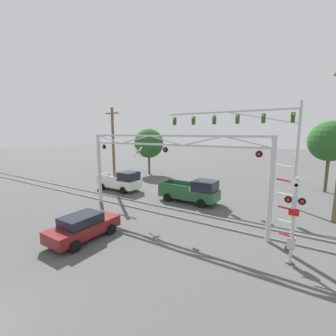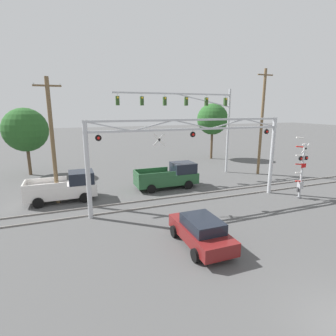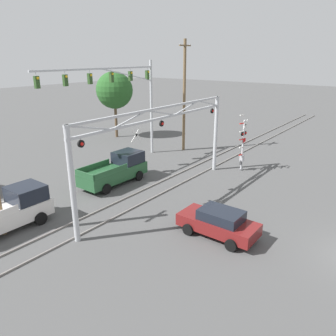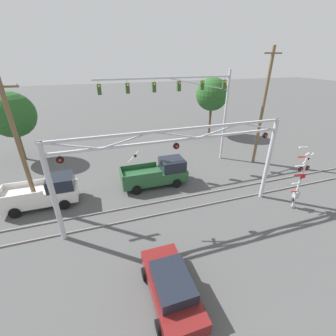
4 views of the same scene
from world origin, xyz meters
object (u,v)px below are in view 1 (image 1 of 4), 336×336
at_px(pickup_truck_following, 121,181).
at_px(background_tree_far_left_verge, 149,143).
at_px(crossing_signal_mast, 292,223).
at_px(traffic_signal_span, 255,132).
at_px(pickup_truck_lead, 192,191).
at_px(utility_pole_left, 113,149).
at_px(sedan_waiting, 83,226).
at_px(background_tree_beyond_span, 330,141).
at_px(crossing_gantry, 165,163).

distance_m(pickup_truck_following, background_tree_far_left_verge, 11.03).
bearing_deg(crossing_signal_mast, traffic_signal_span, 112.14).
height_order(pickup_truck_lead, utility_pole_left, utility_pole_left).
distance_m(crossing_signal_mast, traffic_signal_span, 11.04).
bearing_deg(pickup_truck_following, sedan_waiting, -56.76).
xyz_separation_m(background_tree_beyond_span, background_tree_far_left_verge, (-22.49, -1.30, -0.72)).
height_order(crossing_signal_mast, traffic_signal_span, traffic_signal_span).
height_order(crossing_gantry, utility_pole_left, utility_pole_left).
distance_m(sedan_waiting, background_tree_far_left_verge, 22.13).
height_order(crossing_signal_mast, pickup_truck_following, crossing_signal_mast).
bearing_deg(crossing_signal_mast, background_tree_far_left_verge, 142.29).
height_order(pickup_truck_following, background_tree_beyond_span, background_tree_beyond_span).
relative_size(utility_pole_left, background_tree_far_left_verge, 1.29).
xyz_separation_m(traffic_signal_span, pickup_truck_following, (-13.03, -3.45, -5.32)).
bearing_deg(crossing_signal_mast, pickup_truck_following, 160.52).
bearing_deg(background_tree_beyond_span, sedan_waiting, -121.41).
height_order(crossing_signal_mast, pickup_truck_lead, crossing_signal_mast).
bearing_deg(background_tree_beyond_span, traffic_signal_span, -127.96).
distance_m(utility_pole_left, background_tree_far_left_verge, 10.56).
bearing_deg(background_tree_beyond_span, pickup_truck_following, -149.73).
bearing_deg(sedan_waiting, utility_pole_left, 126.64).
bearing_deg(crossing_gantry, pickup_truck_lead, 89.55).
bearing_deg(crossing_signal_mast, utility_pole_left, 162.19).
relative_size(crossing_signal_mast, background_tree_beyond_span, 0.64).
relative_size(sedan_waiting, background_tree_far_left_verge, 0.61).
height_order(pickup_truck_following, utility_pole_left, utility_pole_left).
relative_size(pickup_truck_lead, utility_pole_left, 0.61).
bearing_deg(pickup_truck_following, crossing_signal_mast, -19.48).
bearing_deg(traffic_signal_span, background_tree_far_left_verge, 159.04).
height_order(crossing_gantry, traffic_signal_span, traffic_signal_span).
bearing_deg(sedan_waiting, pickup_truck_lead, 77.43).
height_order(sedan_waiting, background_tree_far_left_verge, background_tree_far_left_verge).
xyz_separation_m(crossing_signal_mast, background_tree_beyond_span, (2.13, 17.05, 3.38)).
height_order(traffic_signal_span, background_tree_beyond_span, traffic_signal_span).
height_order(sedan_waiting, utility_pole_left, utility_pole_left).
height_order(pickup_truck_following, sedan_waiting, pickup_truck_following).
relative_size(pickup_truck_lead, background_tree_far_left_verge, 0.79).
height_order(crossing_signal_mast, background_tree_beyond_span, background_tree_beyond_span).
height_order(pickup_truck_lead, pickup_truck_following, same).
bearing_deg(background_tree_beyond_span, pickup_truck_lead, -134.06).
xyz_separation_m(pickup_truck_lead, background_tree_beyond_span, (10.44, 10.79, 4.40)).
distance_m(crossing_gantry, utility_pole_left, 9.84).
relative_size(sedan_waiting, utility_pole_left, 0.48).
height_order(pickup_truck_lead, background_tree_beyond_span, background_tree_beyond_span).
bearing_deg(sedan_waiting, crossing_gantry, 68.59).
bearing_deg(pickup_truck_lead, crossing_signal_mast, -36.94).
relative_size(crossing_signal_mast, traffic_signal_span, 0.39).
bearing_deg(crossing_signal_mast, sedan_waiting, -160.70).
distance_m(crossing_gantry, pickup_truck_following, 9.94).
bearing_deg(background_tree_far_left_verge, traffic_signal_span, -20.96).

